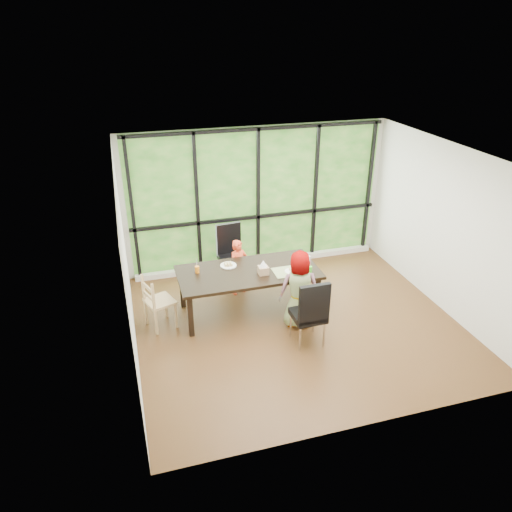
# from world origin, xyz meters

# --- Properties ---
(ground) EXTENTS (5.00, 5.00, 0.00)m
(ground) POSITION_xyz_m (0.00, 0.00, 0.00)
(ground) COLOR black
(ground) RESTS_ON ground
(back_wall) EXTENTS (5.00, 0.00, 5.00)m
(back_wall) POSITION_xyz_m (0.00, 2.25, 1.35)
(back_wall) COLOR silver
(back_wall) RESTS_ON ground
(foliage_backdrop) EXTENTS (4.80, 0.02, 2.65)m
(foliage_backdrop) POSITION_xyz_m (0.00, 2.23, 1.35)
(foliage_backdrop) COLOR #1E4D15
(foliage_backdrop) RESTS_ON back_wall
(window_mullions) EXTENTS (4.80, 0.06, 2.65)m
(window_mullions) POSITION_xyz_m (0.00, 2.19, 1.35)
(window_mullions) COLOR black
(window_mullions) RESTS_ON back_wall
(window_sill) EXTENTS (4.80, 0.12, 0.10)m
(window_sill) POSITION_xyz_m (0.00, 2.15, 0.05)
(window_sill) COLOR silver
(window_sill) RESTS_ON ground
(dining_table) EXTENTS (2.30, 1.17, 0.75)m
(dining_table) POSITION_xyz_m (-0.64, 0.58, 0.38)
(dining_table) COLOR black
(dining_table) RESTS_ON ground
(chair_window_leather) EXTENTS (0.51, 0.51, 1.08)m
(chair_window_leather) POSITION_xyz_m (-0.65, 1.64, 0.54)
(chair_window_leather) COLOR black
(chair_window_leather) RESTS_ON ground
(chair_interior_leather) EXTENTS (0.47, 0.47, 1.08)m
(chair_interior_leather) POSITION_xyz_m (-0.02, -0.48, 0.54)
(chair_interior_leather) COLOR black
(chair_interior_leather) RESTS_ON ground
(chair_end_beech) EXTENTS (0.52, 0.53, 0.90)m
(chair_end_beech) POSITION_xyz_m (-2.08, 0.54, 0.45)
(chair_end_beech) COLOR tan
(chair_end_beech) RESTS_ON ground
(child_toddler) EXTENTS (0.43, 0.36, 1.00)m
(child_toddler) POSITION_xyz_m (-0.64, 1.22, 0.50)
(child_toddler) COLOR #E64827
(child_toddler) RESTS_ON ground
(child_older) EXTENTS (0.68, 0.51, 1.27)m
(child_older) POSITION_xyz_m (0.03, -0.02, 0.63)
(child_older) COLOR slate
(child_older) RESTS_ON ground
(placemat) EXTENTS (0.50, 0.37, 0.01)m
(placemat) POSITION_xyz_m (-0.02, 0.37, 0.75)
(placemat) COLOR tan
(placemat) RESTS_ON dining_table
(plate_far) EXTENTS (0.27, 0.27, 0.02)m
(plate_far) POSITION_xyz_m (-0.91, 0.84, 0.76)
(plate_far) COLOR white
(plate_far) RESTS_ON dining_table
(plate_near) EXTENTS (0.20, 0.20, 0.01)m
(plate_near) POSITION_xyz_m (0.01, 0.36, 0.76)
(plate_near) COLOR white
(plate_near) RESTS_ON dining_table
(orange_cup) EXTENTS (0.07, 0.07, 0.11)m
(orange_cup) POSITION_xyz_m (-1.43, 0.75, 0.81)
(orange_cup) COLOR orange
(orange_cup) RESTS_ON dining_table
(green_cup) EXTENTS (0.06, 0.06, 0.10)m
(green_cup) POSITION_xyz_m (0.30, 0.26, 0.80)
(green_cup) COLOR #46D82D
(green_cup) RESTS_ON dining_table
(white_mug) EXTENTS (0.09, 0.09, 0.09)m
(white_mug) POSITION_xyz_m (0.41, 0.65, 0.79)
(white_mug) COLOR white
(white_mug) RESTS_ON dining_table
(tissue_box) EXTENTS (0.15, 0.15, 0.13)m
(tissue_box) POSITION_xyz_m (-0.44, 0.42, 0.82)
(tissue_box) COLOR tan
(tissue_box) RESTS_ON dining_table
(crepe_rolls_far) EXTENTS (0.15, 0.12, 0.04)m
(crepe_rolls_far) POSITION_xyz_m (-0.91, 0.84, 0.78)
(crepe_rolls_far) COLOR tan
(crepe_rolls_far) RESTS_ON plate_far
(crepe_rolls_near) EXTENTS (0.05, 0.12, 0.04)m
(crepe_rolls_near) POSITION_xyz_m (0.01, 0.36, 0.78)
(crepe_rolls_near) COLOR tan
(crepe_rolls_near) RESTS_ON plate_near
(straw_white) EXTENTS (0.01, 0.04, 0.20)m
(straw_white) POSITION_xyz_m (-1.43, 0.75, 0.90)
(straw_white) COLOR white
(straw_white) RESTS_ON orange_cup
(straw_pink) EXTENTS (0.01, 0.04, 0.20)m
(straw_pink) POSITION_xyz_m (0.30, 0.26, 0.89)
(straw_pink) COLOR pink
(straw_pink) RESTS_ON green_cup
(tissue) EXTENTS (0.12, 0.12, 0.11)m
(tissue) POSITION_xyz_m (-0.44, 0.42, 0.94)
(tissue) COLOR white
(tissue) RESTS_ON tissue_box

